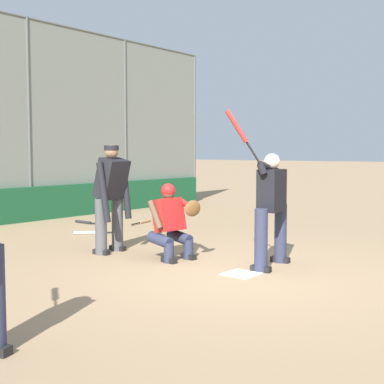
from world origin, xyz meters
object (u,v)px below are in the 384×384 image
at_px(umpire_home, 111,195).
at_px(spare_bat_by_padding, 85,222).
at_px(spare_bat_near_backstop, 90,233).
at_px(catcher_behind_plate, 172,220).
at_px(spare_bat_first_base_side, 144,222).
at_px(batter_at_plate, 271,205).

bearing_deg(umpire_home, spare_bat_by_padding, -131.03).
bearing_deg(spare_bat_by_padding, spare_bat_near_backstop, 141.89).
xyz_separation_m(catcher_behind_plate, spare_bat_first_base_side, (-2.73, -3.20, -0.57)).
relative_size(batter_at_plate, spare_bat_near_backstop, 3.36).
relative_size(umpire_home, spare_bat_near_backstop, 2.67).
relative_size(batter_at_plate, catcher_behind_plate, 1.91).
height_order(spare_bat_near_backstop, spare_bat_by_padding, same).
height_order(spare_bat_by_padding, spare_bat_first_base_side, same).
height_order(batter_at_plate, spare_bat_near_backstop, batter_at_plate).
relative_size(catcher_behind_plate, spare_bat_by_padding, 1.32).
distance_m(catcher_behind_plate, spare_bat_by_padding, 4.60).
xyz_separation_m(batter_at_plate, spare_bat_by_padding, (-1.37, -5.64, -0.85)).
xyz_separation_m(catcher_behind_plate, spare_bat_by_padding, (-1.84, -4.18, -0.57)).
distance_m(spare_bat_near_backstop, spare_bat_by_padding, 1.61).
distance_m(batter_at_plate, spare_bat_by_padding, 5.86).
xyz_separation_m(catcher_behind_plate, umpire_home, (0.20, -1.11, 0.34)).
bearing_deg(spare_bat_first_base_side, spare_bat_near_backstop, 174.79).
bearing_deg(umpire_home, spare_bat_first_base_side, -152.00).
relative_size(batter_at_plate, spare_bat_by_padding, 2.52).
bearing_deg(spare_bat_near_backstop, batter_at_plate, 131.81).
height_order(umpire_home, spare_bat_near_backstop, umpire_home).
distance_m(catcher_behind_plate, umpire_home, 1.18).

